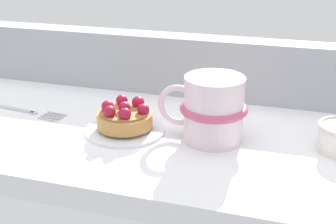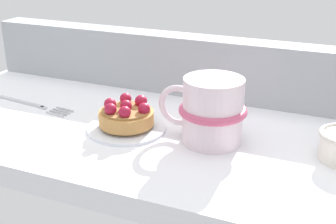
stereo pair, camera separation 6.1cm
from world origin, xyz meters
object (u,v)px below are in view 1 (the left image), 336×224
(raspberry_tart, at_px, (125,116))
(dessert_fork, at_px, (22,110))
(dessert_plate, at_px, (125,129))
(coffee_mug, at_px, (212,109))

(raspberry_tart, distance_m, dessert_fork, 0.18)
(dessert_plate, height_order, raspberry_tart, raspberry_tart)
(raspberry_tart, xyz_separation_m, coffee_mug, (0.12, 0.01, 0.02))
(dessert_plate, relative_size, dessert_fork, 0.73)
(raspberry_tart, xyz_separation_m, dessert_fork, (-0.18, 0.02, -0.02))
(raspberry_tart, relative_size, coffee_mug, 0.64)
(raspberry_tart, distance_m, coffee_mug, 0.12)
(dessert_plate, height_order, coffee_mug, coffee_mug)
(dessert_plate, distance_m, coffee_mug, 0.13)
(coffee_mug, height_order, dessert_fork, coffee_mug)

